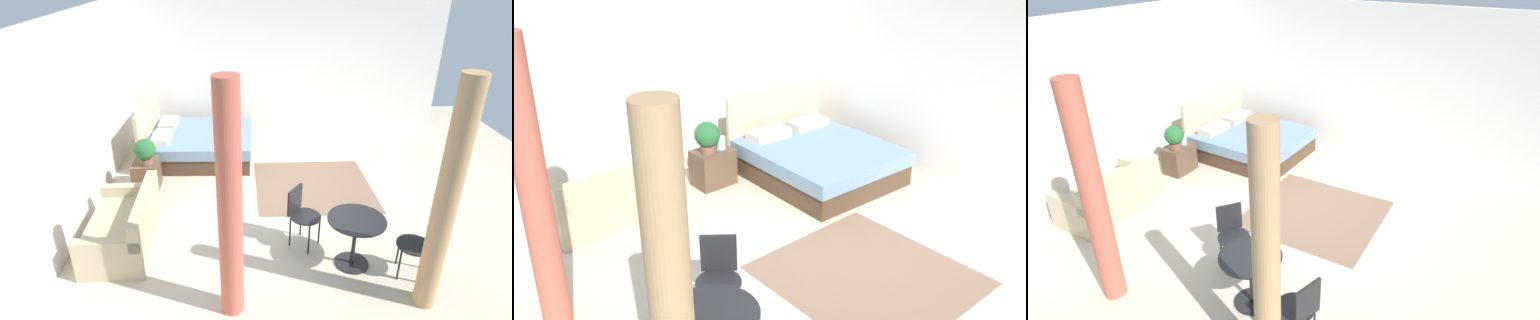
% 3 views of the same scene
% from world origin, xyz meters
% --- Properties ---
extents(ground_plane, '(8.58, 9.67, 0.02)m').
position_xyz_m(ground_plane, '(0.00, 0.00, -0.01)').
color(ground_plane, beige).
extents(wall_back, '(8.58, 0.12, 2.88)m').
position_xyz_m(wall_back, '(0.00, 3.34, 1.44)').
color(wall_back, silver).
rests_on(wall_back, ground).
extents(wall_right, '(0.12, 6.67, 2.88)m').
position_xyz_m(wall_right, '(2.79, 0.00, 1.44)').
color(wall_right, silver).
rests_on(wall_right, ground).
extents(area_rug, '(1.85, 1.96, 0.01)m').
position_xyz_m(area_rug, '(0.17, -0.25, 0.00)').
color(area_rug, '#7F604C').
rests_on(area_rug, ground).
extents(bed, '(1.81, 2.05, 1.11)m').
position_xyz_m(bed, '(1.47, 1.83, 0.28)').
color(bed, '#473323').
rests_on(bed, ground).
extents(couch, '(1.47, 0.83, 0.76)m').
position_xyz_m(couch, '(-1.33, 2.56, 0.27)').
color(couch, tan).
rests_on(couch, ground).
extents(nightstand, '(0.54, 0.40, 0.51)m').
position_xyz_m(nightstand, '(0.21, 2.56, 0.25)').
color(nightstand, brown).
rests_on(nightstand, ground).
extents(potted_plant, '(0.35, 0.35, 0.44)m').
position_xyz_m(potted_plant, '(0.11, 2.52, 0.75)').
color(potted_plant, brown).
rests_on(potted_plant, nightstand).
extents(vase, '(0.13, 0.13, 0.17)m').
position_xyz_m(vase, '(0.33, 2.53, 0.59)').
color(vase, silver).
rests_on(vase, nightstand).
extents(balcony_table, '(0.71, 0.71, 0.68)m').
position_xyz_m(balcony_table, '(-1.85, -0.41, 0.48)').
color(balcony_table, black).
rests_on(balcony_table, ground).
extents(cafe_chair_near_window, '(0.53, 0.53, 0.85)m').
position_xyz_m(cafe_chair_near_window, '(-2.09, -1.16, 0.51)').
color(cafe_chair_near_window, black).
rests_on(cafe_chair_near_window, ground).
extents(cafe_chair_near_couch, '(0.58, 0.58, 0.82)m').
position_xyz_m(cafe_chair_near_couch, '(-1.37, 0.20, 0.51)').
color(cafe_chair_near_couch, black).
rests_on(cafe_chair_near_couch, ground).
extents(curtain_left, '(0.24, 0.24, 2.64)m').
position_xyz_m(curtain_left, '(-2.54, -1.06, 1.32)').
color(curtain_left, tan).
rests_on(curtain_left, ground).
extents(curtain_right, '(0.25, 0.25, 2.64)m').
position_xyz_m(curtain_right, '(-2.54, 1.11, 1.32)').
color(curtain_right, '#C15B47').
rests_on(curtain_right, ground).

